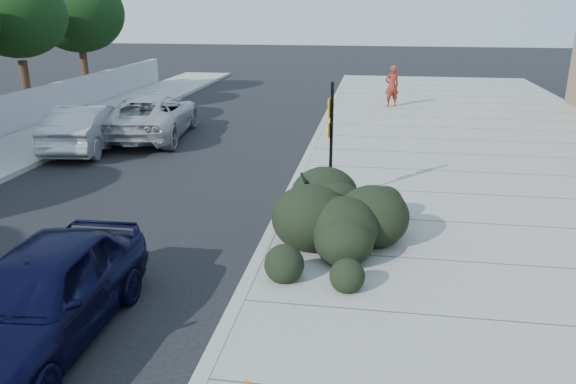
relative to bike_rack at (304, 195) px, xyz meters
name	(u,v)px	position (x,y,z in m)	size (l,w,h in m)	color
ground	(238,308)	(-0.60, -3.50, -0.77)	(120.00, 120.00, 0.00)	black
sidewalk_near	(529,214)	(5.00, 1.50, -0.69)	(11.20, 50.00, 0.15)	gray
curb_near	(287,201)	(-0.60, 1.50, -0.68)	(0.22, 50.00, 0.17)	#9E9E99
tree_far_e	(16,15)	(-13.10, 10.50, 3.42)	(4.00, 4.00, 5.90)	#332114
tree_far_f	(78,13)	(-13.10, 15.50, 3.42)	(4.40, 4.40, 6.07)	#332114
bike_rack	(304,195)	(0.00, 0.00, 0.00)	(0.24, 0.68, 1.02)	black
sign_post	(331,135)	(0.43, 1.50, 0.97)	(0.12, 0.32, 2.82)	black
hedge	(343,208)	(0.90, -1.00, 0.12)	(1.97, 3.93, 1.47)	black
sedan_navy	(42,295)	(-3.10, -4.79, -0.03)	(1.73, 4.31, 1.47)	black
wagon_silver	(88,127)	(-7.98, 5.84, -0.01)	(1.60, 4.58, 1.51)	#A3A3A7
suv_silver	(151,116)	(-6.60, 7.89, 0.01)	(2.59, 5.63, 1.56)	#AFB2B5
pedestrian	(392,86)	(2.11, 14.94, 0.31)	(0.68, 0.44, 1.85)	maroon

